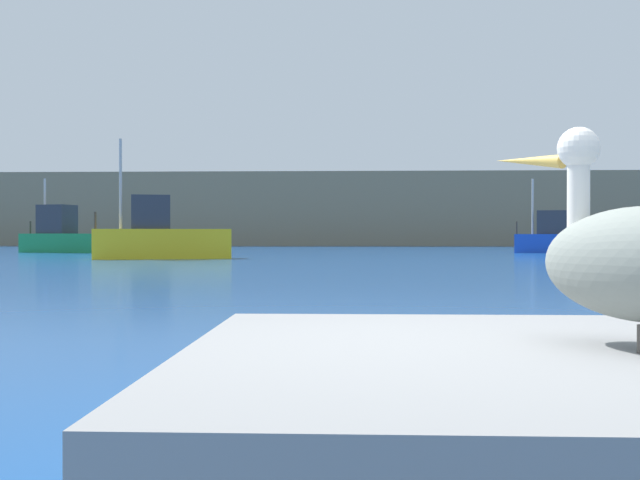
{
  "coord_description": "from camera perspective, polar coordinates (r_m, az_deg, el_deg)",
  "views": [
    {
      "loc": [
        -0.38,
        -3.27,
        1.06
      ],
      "look_at": [
        -1.2,
        16.17,
        0.89
      ],
      "focal_mm": 43.8,
      "sensor_mm": 36.0,
      "label": 1
    }
  ],
  "objects": [
    {
      "name": "hillside_backdrop",
      "position": [
        70.52,
        2.73,
        2.17
      ],
      "size": [
        140.0,
        10.99,
        6.27
      ],
      "primitive_type": "cube",
      "color": "#7F755B",
      "rests_on": "ground"
    },
    {
      "name": "pelican",
      "position": [
        3.14,
        22.37,
        -1.27
      ],
      "size": [
        0.87,
        1.19,
        0.86
      ],
      "rotation": [
        0.0,
        0.0,
        2.12
      ],
      "color": "gray",
      "rests_on": "pier_dock"
    },
    {
      "name": "fishing_boat_blue",
      "position": [
        44.39,
        16.98,
        0.12
      ],
      "size": [
        4.98,
        2.52,
        4.06
      ],
      "rotation": [
        0.0,
        0.0,
        2.9
      ],
      "color": "blue",
      "rests_on": "ground"
    },
    {
      "name": "fishing_boat_yellow",
      "position": [
        33.12,
        -11.62,
        0.16
      ],
      "size": [
        5.78,
        2.96,
        4.95
      ],
      "rotation": [
        0.0,
        0.0,
        3.42
      ],
      "color": "yellow",
      "rests_on": "ground"
    },
    {
      "name": "fishing_boat_green",
      "position": [
        45.49,
        -18.06,
        0.28
      ],
      "size": [
        5.65,
        3.06,
        4.13
      ],
      "rotation": [
        0.0,
        0.0,
        2.89
      ],
      "color": "#1E8C4C",
      "rests_on": "ground"
    }
  ]
}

